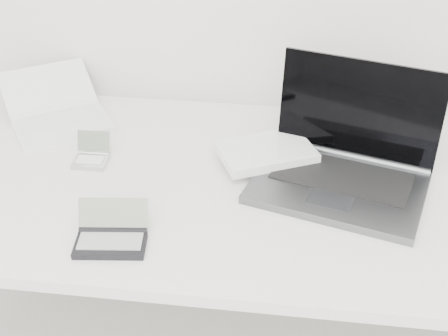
# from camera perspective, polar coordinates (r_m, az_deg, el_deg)

# --- Properties ---
(desk) EXTENTS (1.60, 0.80, 0.73)m
(desk) POSITION_cam_1_polar(r_m,az_deg,el_deg) (1.55, 1.29, -2.56)
(desk) COLOR white
(desk) RESTS_ON ground
(laptop_large) EXTENTS (0.55, 0.41, 0.27)m
(laptop_large) POSITION_cam_1_polar(r_m,az_deg,el_deg) (1.53, 9.48, 0.55)
(laptop_large) COLOR #55575A
(laptop_large) RESTS_ON desk
(netbook_open_white) EXTENTS (0.39, 0.40, 0.10)m
(netbook_open_white) POSITION_cam_1_polar(r_m,az_deg,el_deg) (1.82, -14.91, 4.77)
(netbook_open_white) COLOR white
(netbook_open_white) RESTS_ON desk
(pda_silver) EXTENTS (0.08, 0.09, 0.07)m
(pda_silver) POSITION_cam_1_polar(r_m,az_deg,el_deg) (1.62, -12.01, 1.05)
(pda_silver) COLOR #B7B7BB
(pda_silver) RESTS_ON desk
(palmtop_charcoal) EXTENTS (0.16, 0.13, 0.08)m
(palmtop_charcoal) POSITION_cam_1_polar(r_m,az_deg,el_deg) (1.35, -10.27, -6.22)
(palmtop_charcoal) COLOR black
(palmtop_charcoal) RESTS_ON desk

